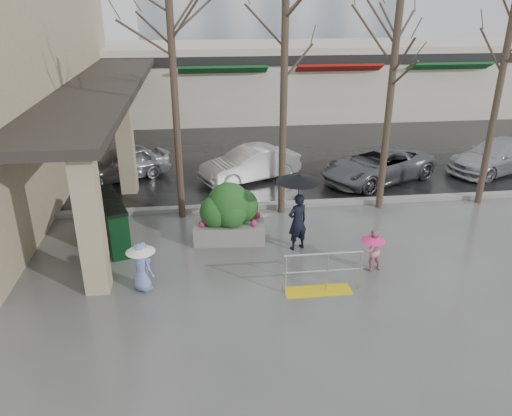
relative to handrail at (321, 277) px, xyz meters
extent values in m
plane|color=#51514F|center=(-1.36, 1.20, -0.38)|extent=(120.00, 120.00, 0.00)
cube|color=black|center=(-1.36, 23.20, -0.37)|extent=(120.00, 36.00, 0.01)
cube|color=gray|center=(-1.36, 5.20, -0.30)|extent=(120.00, 0.30, 0.15)
cube|color=#2D2823|center=(-6.16, 9.20, 3.25)|extent=(2.80, 18.00, 0.25)
cube|color=tan|center=(-5.26, 0.70, 1.37)|extent=(0.55, 0.55, 3.50)
cube|color=tan|center=(-5.26, 7.20, 1.37)|extent=(0.55, 0.55, 3.50)
cube|color=beige|center=(0.64, 19.20, 1.62)|extent=(34.00, 6.00, 4.00)
cube|color=maroon|center=(-7.36, 16.30, 2.47)|extent=(4.50, 1.68, 0.87)
cube|color=#0F4C1E|center=(-1.36, 16.30, 2.47)|extent=(4.50, 1.68, 0.87)
cube|color=maroon|center=(4.64, 16.30, 2.47)|extent=(4.50, 1.68, 0.87)
cube|color=#0F4C1E|center=(10.64, 16.30, 2.47)|extent=(4.50, 1.68, 0.87)
cube|color=black|center=(0.64, 16.30, 3.02)|extent=(34.00, 0.35, 0.50)
cube|color=yellow|center=(-0.06, 0.00, -0.37)|extent=(1.60, 0.50, 0.02)
cylinder|color=silver|center=(-0.86, 0.00, 0.12)|extent=(0.05, 0.05, 1.00)
cylinder|color=silver|center=(0.14, 0.00, 0.12)|extent=(0.05, 0.05, 1.00)
cylinder|color=silver|center=(0.94, 0.00, 0.12)|extent=(0.05, 0.05, 1.00)
cylinder|color=silver|center=(0.04, 0.00, 0.62)|extent=(1.90, 0.06, 0.06)
cylinder|color=silver|center=(0.04, 0.00, 0.17)|extent=(1.90, 0.04, 0.04)
cylinder|color=#382B21|center=(-3.36, 4.80, 3.02)|extent=(0.22, 0.22, 6.80)
cylinder|color=#382B21|center=(-0.16, 4.80, 3.12)|extent=(0.22, 0.22, 7.00)
cylinder|color=#382B21|center=(3.14, 4.80, 2.87)|extent=(0.22, 0.22, 6.50)
cylinder|color=#382B21|center=(6.64, 4.80, 3.22)|extent=(0.22, 0.22, 7.20)
imported|color=black|center=(-0.15, 2.22, 0.44)|extent=(0.70, 0.59, 1.63)
cylinder|color=black|center=(-0.15, 2.22, 1.28)|extent=(0.02, 0.02, 1.03)
cone|color=black|center=(-0.15, 2.22, 1.70)|extent=(1.24, 1.24, 0.18)
sphere|color=black|center=(-0.15, 2.22, 1.81)|extent=(0.05, 0.05, 0.05)
imported|color=pink|center=(1.52, 0.87, 0.18)|extent=(0.62, 0.53, 1.10)
cylinder|color=black|center=(1.52, 0.87, 0.38)|extent=(0.02, 0.02, 0.48)
cone|color=#FF287C|center=(1.52, 0.87, 0.53)|extent=(0.63, 0.63, 0.18)
sphere|color=black|center=(1.52, 0.87, 0.64)|extent=(0.05, 0.05, 0.05)
imported|color=#6F8AC6|center=(-4.19, 0.57, 0.25)|extent=(0.71, 0.70, 1.24)
cylinder|color=black|center=(-4.19, 0.57, 0.54)|extent=(0.02, 0.02, 0.58)
cone|color=white|center=(-4.19, 0.57, 0.74)|extent=(0.69, 0.69, 0.18)
sphere|color=black|center=(-4.19, 0.57, 0.85)|extent=(0.05, 0.05, 0.05)
cube|color=slate|center=(-1.97, 2.96, -0.10)|extent=(2.07, 1.14, 0.55)
ellipsoid|color=#16471A|center=(-1.97, 2.96, 0.73)|extent=(1.22, 1.10, 1.28)
sphere|color=#16471A|center=(-2.36, 2.85, 0.58)|extent=(0.88, 0.88, 0.88)
sphere|color=#16471A|center=(-1.59, 3.13, 0.59)|extent=(0.93, 0.93, 0.93)
cube|color=black|center=(-4.96, 2.31, 0.25)|extent=(0.64, 0.64, 1.24)
cube|color=black|center=(-4.96, 2.31, 0.92)|extent=(0.69, 0.69, 0.09)
cube|color=black|center=(-5.16, 2.90, 0.25)|extent=(0.64, 0.64, 1.24)
cube|color=black|center=(-5.16, 2.90, 0.92)|extent=(0.69, 0.69, 0.09)
cube|color=#0C3719|center=(-5.35, 3.49, 0.25)|extent=(0.64, 0.64, 1.24)
cube|color=black|center=(-5.35, 3.49, 0.92)|extent=(0.69, 0.69, 0.09)
cube|color=black|center=(-5.55, 4.08, 0.25)|extent=(0.64, 0.64, 1.24)
cube|color=black|center=(-5.55, 4.08, 0.92)|extent=(0.69, 0.69, 0.09)
imported|color=#A7A6AB|center=(-5.73, 8.62, 0.25)|extent=(3.97, 3.01, 1.26)
imported|color=silver|center=(-0.85, 7.93, 0.25)|extent=(4.04, 2.76, 1.26)
imported|color=slate|center=(3.91, 7.29, 0.25)|extent=(4.99, 3.84, 1.26)
imported|color=#ADAEB2|center=(9.00, 7.80, 0.25)|extent=(4.69, 3.24, 1.26)
camera|label=1|loc=(-2.72, -9.93, 6.15)|focal=35.00mm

